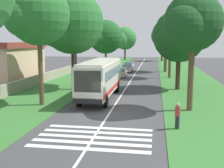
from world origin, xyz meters
TOP-DOWN VIEW (x-y plane):
  - ground at (0.00, 0.00)m, footprint 160.00×160.00m
  - grass_verge_left at (15.00, 8.20)m, footprint 120.00×8.00m
  - grass_verge_right at (15.00, -8.20)m, footprint 120.00×8.00m
  - centre_line at (15.00, 0.00)m, footprint 110.00×0.16m
  - coach_bus at (6.56, 1.80)m, footprint 11.16×2.62m
  - zebra_crossing at (-4.77, 0.00)m, footprint 4.05×6.80m
  - trailing_car_0 at (23.38, 2.02)m, footprint 4.30×1.78m
  - trailing_car_1 at (30.94, 1.66)m, footprint 4.30×1.78m
  - trailing_car_2 at (37.06, 1.95)m, footprint 4.30×1.78m
  - roadside_tree_left_1 at (2.72, 6.47)m, footprint 6.04×5.29m
  - roadside_tree_left_2 at (11.28, 6.19)m, footprint 8.94×7.24m
  - roadside_tree_left_3 at (63.42, 6.02)m, footprint 8.23×6.96m
  - roadside_tree_left_4 at (32.90, 6.24)m, footprint 7.38×6.42m
  - roadside_tree_right_0 at (60.48, -5.04)m, footprint 5.36×4.61m
  - roadside_tree_right_1 at (13.02, -5.97)m, footprint 7.16×5.94m
  - roadside_tree_right_2 at (31.78, -5.06)m, footprint 6.25×5.25m
  - roadside_tree_right_3 at (2.68, -6.16)m, footprint 5.58×4.59m
  - roadside_tree_right_4 at (23.10, -5.50)m, footprint 5.05×4.45m
  - utility_pole at (10.77, 5.59)m, footprint 0.24×1.40m
  - roadside_wall at (20.00, 11.60)m, footprint 70.00×0.40m
  - roadside_building at (14.93, 17.40)m, footprint 11.54×8.71m
  - pedestrian at (-2.47, -4.95)m, footprint 0.34×0.34m

SIDE VIEW (x-z plane):
  - ground at x=0.00m, z-range 0.00..0.00m
  - zebra_crossing at x=-4.77m, z-range 0.00..0.01m
  - centre_line at x=15.00m, z-range 0.00..0.01m
  - grass_verge_left at x=15.00m, z-range 0.00..0.04m
  - grass_verge_right at x=15.00m, z-range 0.00..0.04m
  - roadside_wall at x=20.00m, z-range 0.04..1.29m
  - trailing_car_0 at x=23.38m, z-range -0.05..1.38m
  - trailing_car_1 at x=30.94m, z-range -0.05..1.38m
  - trailing_car_2 at x=37.06m, z-range -0.05..1.38m
  - pedestrian at x=-2.47m, z-range 0.06..1.75m
  - coach_bus at x=6.56m, z-range 0.28..4.01m
  - roadside_building at x=14.93m, z-range 0.04..5.49m
  - utility_pole at x=10.77m, z-range 0.18..7.23m
  - roadside_tree_right_1 at x=13.02m, z-range 1.44..10.55m
  - roadside_tree_left_4 at x=32.90m, z-range 1.48..11.08m
  - roadside_tree_left_3 at x=63.42m, z-range 1.37..11.24m
  - roadside_tree_right_0 at x=60.48m, z-range 2.00..10.82m
  - roadside_tree_right_2 at x=31.78m, z-range 2.03..11.51m
  - roadside_tree_right_3 at x=2.68m, z-range 2.25..11.59m
  - roadside_tree_right_4 at x=23.10m, z-range 2.59..12.40m
  - roadside_tree_left_2 at x=11.28m, z-range 1.86..13.17m
  - roadside_tree_left_1 at x=2.72m, z-range 2.48..12.94m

